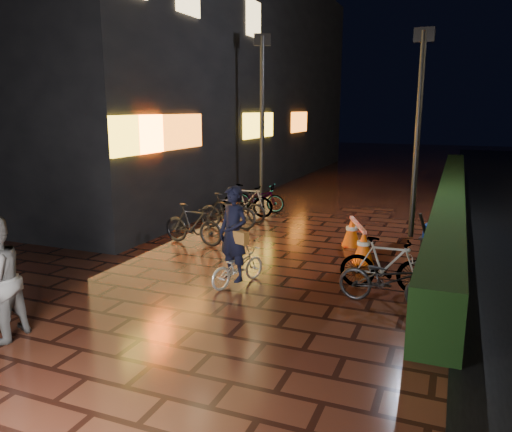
% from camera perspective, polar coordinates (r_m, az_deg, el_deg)
% --- Properties ---
extents(ground, '(80.00, 80.00, 0.00)m').
position_cam_1_polar(ground, '(9.44, -0.44, -7.59)').
color(ground, '#381911').
rests_on(ground, ground).
extents(hedge, '(0.70, 20.00, 1.00)m').
position_cam_1_polar(hedge, '(16.43, 21.38, 1.90)').
color(hedge, black).
rests_on(hedge, ground).
extents(storefront_block, '(12.09, 22.00, 9.00)m').
position_cam_1_polar(storefront_block, '(23.59, -11.57, 15.11)').
color(storefront_block, black).
rests_on(storefront_block, ground).
extents(lamp_post_hedge, '(0.48, 0.15, 5.06)m').
position_cam_1_polar(lamp_post_hedge, '(12.97, 18.03, 9.79)').
color(lamp_post_hedge, black).
rests_on(lamp_post_hedge, ground).
extents(lamp_post_sf, '(0.51, 0.28, 5.46)m').
position_cam_1_polar(lamp_post_sf, '(16.21, 0.71, 11.51)').
color(lamp_post_sf, black).
rests_on(lamp_post_sf, ground).
extents(cyclist, '(0.89, 1.37, 1.86)m').
position_cam_1_polar(cyclist, '(9.09, -2.37, -3.80)').
color(cyclist, silver).
rests_on(cyclist, ground).
extents(traffic_barrier, '(1.00, 1.73, 0.71)m').
position_cam_1_polar(traffic_barrier, '(11.37, 11.49, -2.53)').
color(traffic_barrier, '#F5580C').
rests_on(traffic_barrier, ground).
extents(cart_assembly, '(0.62, 0.53, 0.98)m').
position_cam_1_polar(cart_assembly, '(11.71, 19.52, -1.83)').
color(cart_assembly, black).
rests_on(cart_assembly, ground).
extents(parked_bikes_storefront, '(1.76, 4.88, 0.97)m').
position_cam_1_polar(parked_bikes_storefront, '(14.15, -2.30, 1.05)').
color(parked_bikes_storefront, black).
rests_on(parked_bikes_storefront, ground).
extents(parked_bikes_hedge, '(1.81, 1.30, 0.97)m').
position_cam_1_polar(parked_bikes_hedge, '(8.81, 14.78, -6.29)').
color(parked_bikes_hedge, black).
rests_on(parked_bikes_hedge, ground).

